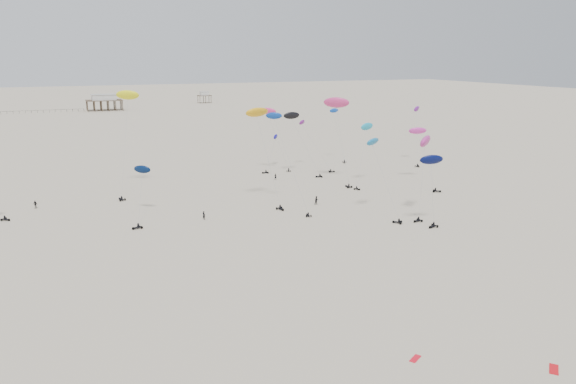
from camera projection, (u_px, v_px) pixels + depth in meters
name	position (u px, v px, depth m)	size (l,w,h in m)	color
ground_plane	(172.00, 145.00, 210.40)	(900.00, 900.00, 0.00)	beige
pavilion_main	(104.00, 103.00, 339.76)	(21.00, 13.00, 9.80)	brown
pavilion_small	(204.00, 98.00, 393.29)	(9.00, 7.00, 8.00)	brown
pier_fence	(10.00, 112.00, 320.87)	(80.20, 0.20, 1.50)	black
rig_0	(365.00, 136.00, 144.21)	(9.44, 9.13, 16.69)	black
rig_1	(283.00, 143.00, 121.41)	(4.94, 15.52, 22.82)	black
rig_2	(141.00, 187.00, 115.48)	(6.49, 15.09, 14.91)	black
rig_3	(337.00, 127.00, 177.59)	(3.53, 10.07, 16.83)	black
rig_4	(421.00, 142.00, 147.22)	(8.21, 17.91, 19.29)	black
rig_5	(417.00, 122.00, 173.53)	(8.38, 12.12, 18.42)	black
rig_6	(260.00, 126.00, 124.68)	(6.19, 12.77, 22.23)	black
rig_7	(127.00, 108.00, 136.99)	(8.90, 17.21, 26.06)	black
rig_8	(432.00, 174.00, 108.99)	(5.14, 4.95, 14.26)	black
rig_9	(297.00, 126.00, 155.93)	(8.17, 9.94, 18.28)	black
rig_10	(311.00, 137.00, 165.82)	(6.43, 15.28, 17.75)	black
rig_11	(272.00, 148.00, 165.22)	(9.34, 11.56, 13.58)	black
rig_12	(424.00, 150.00, 115.51)	(8.57, 8.74, 17.02)	black
rig_14	(337.00, 110.00, 145.55)	(7.09, 13.18, 22.74)	black
rig_15	(272.00, 121.00, 160.27)	(8.13, 7.31, 18.45)	black
rig_16	(379.00, 160.00, 116.15)	(4.80, 13.12, 17.12)	black
spectator_0	(204.00, 219.00, 115.02)	(0.75, 0.51, 2.06)	black
spectator_1	(317.00, 205.00, 126.45)	(1.12, 0.65, 2.29)	black
spectator_2	(36.00, 208.00, 123.37)	(1.22, 0.66, 2.06)	black
spectator_3	(275.00, 180.00, 151.79)	(0.70, 0.48, 1.92)	black
grounded_kite_a	(554.00, 370.00, 60.13)	(2.20, 0.90, 0.08)	red
grounded_kite_b	(415.00, 359.00, 62.25)	(1.80, 0.70, 0.07)	red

